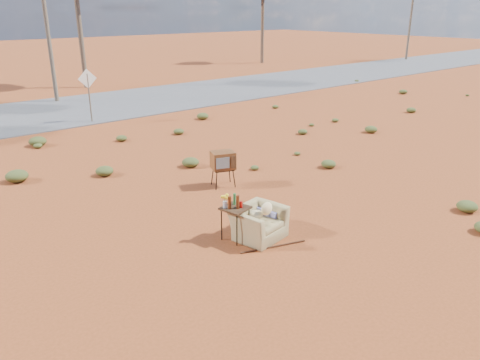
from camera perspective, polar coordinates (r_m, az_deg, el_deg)
ground at (r=10.05m, az=1.93°, el=-6.34°), size 140.00×140.00×0.00m
highway at (r=22.95m, az=-24.00°, el=7.27°), size 140.00×7.00×0.04m
armchair at (r=9.72m, az=2.51°, el=-4.62°), size 1.27×0.95×0.89m
tv_unit at (r=12.32m, az=-2.09°, el=2.36°), size 0.72×0.65×0.96m
side_table at (r=9.43m, az=-0.85°, el=-3.22°), size 0.59×0.59×1.01m
rusty_bar at (r=9.44m, az=4.08°, el=-8.11°), size 1.35×0.47×0.04m
road_sign at (r=20.36m, az=-18.02°, el=10.83°), size 0.78×0.06×2.19m
utility_pole_center at (r=25.48m, az=-22.62°, el=18.02°), size 1.40×0.20×8.00m
utility_pole_east at (r=46.75m, az=20.18°, el=18.68°), size 1.40×0.20×8.00m
scrub_patch at (r=13.00m, az=-13.88°, el=0.06°), size 17.49×8.07×0.33m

